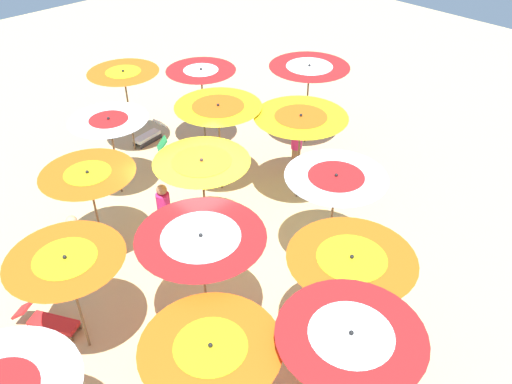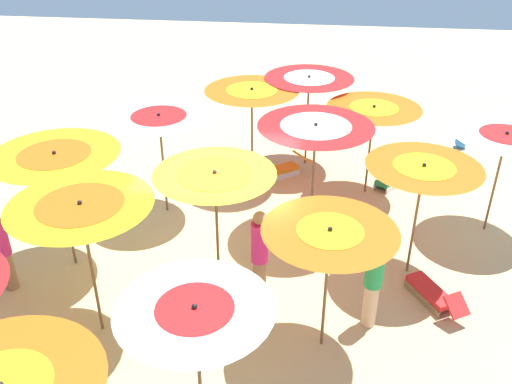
# 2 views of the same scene
# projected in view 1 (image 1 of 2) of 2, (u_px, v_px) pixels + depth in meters

# --- Properties ---
(ground) EXTENTS (39.62, 39.62, 0.04)m
(ground) POSITION_uv_depth(u_px,v_px,m) (212.00, 250.00, 12.31)
(ground) COLOR #D1B57F
(beach_umbrella_0) EXTENTS (1.97, 1.97, 2.52)m
(beach_umbrella_0) POSITION_uv_depth(u_px,v_px,m) (124.00, 79.00, 14.61)
(beach_umbrella_0) COLOR brown
(beach_umbrella_0) RESTS_ON ground
(beach_umbrella_1) EXTENTS (1.94, 1.94, 2.23)m
(beach_umbrella_1) POSITION_uv_depth(u_px,v_px,m) (110.00, 126.00, 13.00)
(beach_umbrella_1) COLOR brown
(beach_umbrella_1) RESTS_ON ground
(beach_umbrella_2) EXTENTS (1.99, 1.99, 2.26)m
(beach_umbrella_2) POSITION_uv_depth(u_px,v_px,m) (89.00, 181.00, 11.05)
(beach_umbrella_2) COLOR brown
(beach_umbrella_2) RESTS_ON ground
(beach_umbrella_3) EXTENTS (2.01, 2.01, 2.30)m
(beach_umbrella_3) POSITION_uv_depth(u_px,v_px,m) (67.00, 265.00, 8.88)
(beach_umbrella_3) COLOR brown
(beach_umbrella_3) RESTS_ON ground
(beach_umbrella_5) EXTENTS (1.96, 1.96, 2.47)m
(beach_umbrella_5) POSITION_uv_depth(u_px,v_px,m) (201.00, 77.00, 14.85)
(beach_umbrella_5) COLOR brown
(beach_umbrella_5) RESTS_ON ground
(beach_umbrella_6) EXTENTS (2.16, 2.16, 2.49)m
(beach_umbrella_6) POSITION_uv_depth(u_px,v_px,m) (218.00, 113.00, 13.01)
(beach_umbrella_6) COLOR brown
(beach_umbrella_6) RESTS_ON ground
(beach_umbrella_7) EXTENTS (2.08, 2.08, 2.33)m
(beach_umbrella_7) POSITION_uv_depth(u_px,v_px,m) (202.00, 168.00, 11.27)
(beach_umbrella_7) COLOR brown
(beach_umbrella_7) RESTS_ON ground
(beach_umbrella_8) EXTENTS (2.28, 2.28, 2.43)m
(beach_umbrella_8) POSITION_uv_depth(u_px,v_px,m) (201.00, 245.00, 9.16)
(beach_umbrella_8) COLOR brown
(beach_umbrella_8) RESTS_ON ground
(beach_umbrella_9) EXTENTS (2.08, 2.08, 2.19)m
(beach_umbrella_9) POSITION_uv_depth(u_px,v_px,m) (211.00, 354.00, 7.59)
(beach_umbrella_9) COLOR brown
(beach_umbrella_9) RESTS_ON ground
(beach_umbrella_10) EXTENTS (2.29, 2.29, 2.49)m
(beach_umbrella_10) POSITION_uv_depth(u_px,v_px,m) (309.00, 72.00, 14.98)
(beach_umbrella_10) COLOR brown
(beach_umbrella_10) RESTS_ON ground
(beach_umbrella_11) EXTENTS (2.28, 2.28, 2.42)m
(beach_umbrella_11) POSITION_uv_depth(u_px,v_px,m) (301.00, 123.00, 12.71)
(beach_umbrella_11) COLOR brown
(beach_umbrella_11) RESTS_ON ground
(beach_umbrella_12) EXTENTS (2.10, 2.10, 2.34)m
(beach_umbrella_12) POSITION_uv_depth(u_px,v_px,m) (335.00, 183.00, 10.81)
(beach_umbrella_12) COLOR brown
(beach_umbrella_12) RESTS_ON ground
(beach_umbrella_13) EXTENTS (2.18, 2.18, 2.35)m
(beach_umbrella_13) POSITION_uv_depth(u_px,v_px,m) (351.00, 265.00, 8.82)
(beach_umbrella_13) COLOR brown
(beach_umbrella_13) RESTS_ON ground
(beach_umbrella_14) EXTENTS (2.16, 2.16, 2.37)m
(beach_umbrella_14) POSITION_uv_depth(u_px,v_px,m) (350.00, 342.00, 7.54)
(beach_umbrella_14) COLOR brown
(beach_umbrella_14) RESTS_ON ground
(lounger_0) EXTENTS (1.32, 0.97, 0.51)m
(lounger_0) POSITION_uv_depth(u_px,v_px,m) (49.00, 322.00, 10.30)
(lounger_0) COLOR olive
(lounger_0) RESTS_ON ground
(lounger_2) EXTENTS (0.74, 1.26, 0.55)m
(lounger_2) POSITION_uv_depth(u_px,v_px,m) (179.00, 339.00, 9.97)
(lounger_2) COLOR #333338
(lounger_2) RESTS_ON ground
(lounger_3) EXTENTS (0.52, 1.22, 0.55)m
(lounger_3) POSITION_uv_depth(u_px,v_px,m) (149.00, 135.00, 16.22)
(lounger_3) COLOR #333338
(lounger_3) RESTS_ON ground
(lounger_4) EXTENTS (1.05, 1.26, 0.54)m
(lounger_4) POSITION_uv_depth(u_px,v_px,m) (324.00, 372.00, 9.39)
(lounger_4) COLOR silver
(lounger_4) RESTS_ON ground
(lounger_5) EXTENTS (0.85, 1.19, 0.60)m
(lounger_5) POSITION_uv_depth(u_px,v_px,m) (179.00, 148.00, 15.60)
(lounger_5) COLOR #333338
(lounger_5) RESTS_ON ground
(beachgoer_0) EXTENTS (0.30, 0.30, 1.82)m
(beachgoer_0) POSITION_uv_depth(u_px,v_px,m) (165.00, 217.00, 11.72)
(beachgoer_0) COLOR #A3704C
(beachgoer_0) RESTS_ON ground
(beachgoer_1) EXTENTS (0.30, 0.30, 1.62)m
(beachgoer_1) POSITION_uv_depth(u_px,v_px,m) (297.00, 145.00, 14.48)
(beachgoer_1) COLOR #A3704C
(beachgoer_1) RESTS_ON ground
(beachgoer_2) EXTENTS (0.30, 0.30, 1.78)m
(beachgoer_2) POSITION_uv_depth(u_px,v_px,m) (79.00, 249.00, 10.92)
(beachgoer_2) COLOR #D8A87F
(beachgoer_2) RESTS_ON ground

